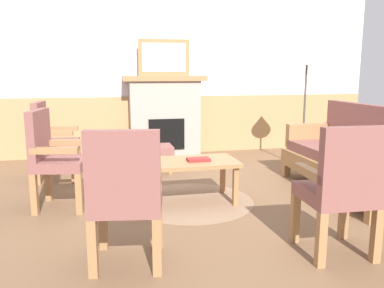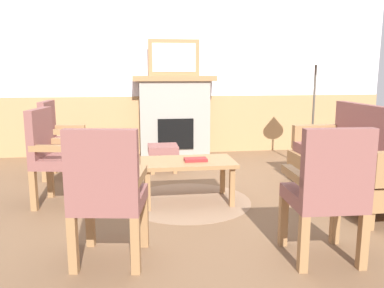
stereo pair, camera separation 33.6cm
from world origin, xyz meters
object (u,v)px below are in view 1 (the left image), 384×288
fireplace (165,116)px  armchair_front_center (126,192)px  armchair_front_left (342,185)px  floor_lamp_by_couch (307,64)px  armchair_by_window_left (51,138)px  couch (351,159)px  coffee_table (190,166)px  armchair_near_fireplace (53,155)px  framed_picture (164,57)px  footstool (157,151)px  book_on_table (198,160)px

fireplace → armchair_front_center: bearing=-102.8°
armchair_front_left → floor_lamp_by_couch: bearing=67.2°
armchair_by_window_left → armchair_front_center: same height
couch → coffee_table: 1.79m
coffee_table → armchair_near_fireplace: armchair_near_fireplace is taller
fireplace → framed_picture: (0.00, 0.00, 0.91)m
coffee_table → armchair_by_window_left: 1.92m
coffee_table → floor_lamp_by_couch: (1.87, 1.12, 1.06)m
couch → footstool: size_ratio=4.50×
armchair_front_left → floor_lamp_by_couch: (1.08, 2.57, 0.91)m
book_on_table → floor_lamp_by_couch: floor_lamp_by_couch is taller
framed_picture → armchair_by_window_left: bearing=-144.6°
couch → book_on_table: 1.72m
book_on_table → footstool: 1.39m
framed_picture → book_on_table: framed_picture is taller
framed_picture → couch: size_ratio=0.44×
fireplace → book_on_table: bearing=-90.4°
framed_picture → floor_lamp_by_couch: (1.78, -1.20, -0.11)m
fireplace → couch: (1.70, -2.44, -0.26)m
couch → armchair_by_window_left: bearing=158.3°
footstool → couch: bearing=-36.2°
armchair_by_window_left → coffee_table: bearing=-38.6°
couch → book_on_table: size_ratio=7.82×
couch → floor_lamp_by_couch: bearing=86.2°
armchair_by_window_left → armchair_front_left: same height
book_on_table → floor_lamp_by_couch: 2.36m
footstool → floor_lamp_by_couch: 2.36m
armchair_by_window_left → floor_lamp_by_couch: bearing=-1.3°
couch → fireplace: bearing=124.8°
couch → footstool: (-1.96, 1.43, -0.11)m
framed_picture → armchair_near_fireplace: framed_picture is taller
book_on_table → footstool: bearing=100.1°
couch → book_on_table: (-1.71, 0.07, 0.06)m
couch → coffee_table: (-1.79, 0.11, -0.01)m
armchair_near_fireplace → floor_lamp_by_couch: 3.49m
framed_picture → armchair_by_window_left: framed_picture is taller
framed_picture → book_on_table: size_ratio=3.47×
armchair_near_fireplace → armchair_front_left: same height
armchair_by_window_left → floor_lamp_by_couch: 3.49m
armchair_front_center → floor_lamp_by_couch: bearing=42.6°
fireplace → armchair_near_fireplace: size_ratio=1.33×
fireplace → armchair_by_window_left: 1.96m
couch → armchair_by_window_left: size_ratio=1.84×
armchair_front_center → armchair_by_window_left: bearing=107.5°
armchair_by_window_left → armchair_near_fireplace: bearing=-82.1°
armchair_near_fireplace → floor_lamp_by_couch: size_ratio=0.58×
armchair_near_fireplace → armchair_by_window_left: same height
couch → armchair_by_window_left: (-3.29, 1.31, 0.14)m
book_on_table → armchair_by_window_left: 2.00m
book_on_table → armchair_by_window_left: (-1.58, 1.24, 0.08)m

